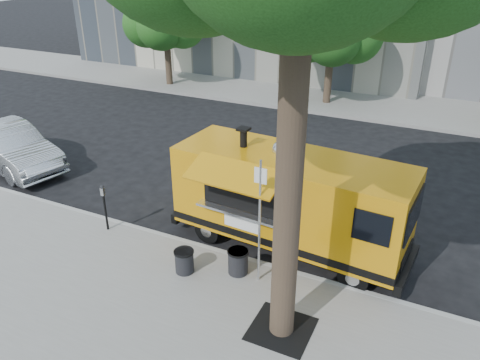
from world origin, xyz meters
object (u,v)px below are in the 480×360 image
Objects in this scene: far_tree_b at (333,25)px; food_truck at (289,199)px; sedan at (10,147)px; sign_post at (260,216)px; far_tree_a at (165,16)px; parking_meter at (104,202)px; trash_bin_left at (238,261)px; trash_bin_right at (184,260)px.

food_truck is at bearing -78.32° from far_tree_b.
far_tree_b is 14.74m from sedan.
sign_post reaches higher than food_truck.
food_truck is at bearing -78.31° from sedan.
far_tree_a is at bearing -177.46° from far_tree_b.
parking_meter is 2.19× the size of trash_bin_left.
sign_post reaches higher than parking_meter.
far_tree_a is at bearing 19.61° from sedan.
sedan is 7.77× the size of trash_bin_left.
far_tree_a is 1.79× the size of sign_post.
sign_post is at bearing -50.17° from far_tree_a.
parking_meter is at bearing 166.73° from trash_bin_right.
parking_meter is at bearing -94.39° from sedan.
parking_meter is (-4.55, 0.20, -0.87)m from sign_post.
far_tree_b is at bearing 98.07° from trash_bin_left.
sedan is at bearing -123.10° from far_tree_b.
far_tree_b is 14.61m from sign_post.
parking_meter is at bearing -62.85° from far_tree_a.
far_tree_a reaches higher than trash_bin_left.
far_tree_a is 17.71m from trash_bin_right.
parking_meter is 6.20m from sedan.
trash_bin_left is at bearing -2.40° from parking_meter.
sedan reaches higher than parking_meter.
sign_post is 2.25× the size of parking_meter.
far_tree_b is at bearing 81.90° from parking_meter.
food_truck is 10.29× the size of trash_bin_left.
trash_bin_right is at bearing -164.27° from sign_post.
far_tree_b is 9.64× the size of trash_bin_right.
trash_bin_right is (-1.73, -2.20, -0.96)m from food_truck.
parking_meter is 0.28× the size of sedan.
far_tree_a is at bearing 117.15° from parking_meter.
far_tree_a is 8.79× the size of trash_bin_left.
parking_meter is 4.86m from food_truck.
sedan is (-7.88, -12.08, -3.05)m from far_tree_b.
sign_post is 4.64m from parking_meter.
food_truck is at bearing 71.25° from trash_bin_left.
trash_bin_right is (0.86, -14.73, -3.38)m from far_tree_b.
sign_post reaches higher than trash_bin_left.
food_truck reaches higher than parking_meter.
sign_post is 1.78m from food_truck.
sign_post is 2.24m from trash_bin_right.
sign_post reaches higher than trash_bin_right.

